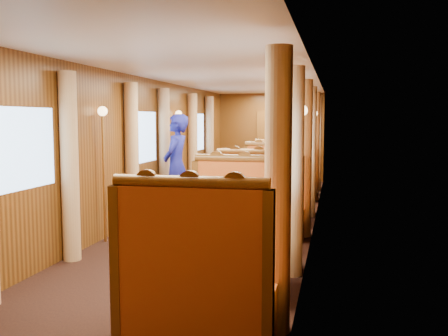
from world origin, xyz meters
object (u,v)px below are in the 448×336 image
(table_near, at_px, (223,258))
(passenger, at_px, (274,176))
(banquette_near_fwd, at_px, (196,286))
(banquette_far_fwd, at_px, (284,181))
(banquette_far_aft, at_px, (292,172))
(teapot_left, at_px, (206,216))
(banquette_mid_fwd, at_px, (260,210))
(banquette_mid_aft, at_px, (276,191))
(banquette_near_aft, at_px, (242,231))
(rose_vase_far, at_px, (288,155))
(table_mid, at_px, (269,202))
(tea_tray, at_px, (209,221))
(teapot_right, at_px, (221,216))
(teapot_back, at_px, (218,214))
(rose_vase_mid, at_px, (270,169))
(fruit_plate, at_px, (252,223))
(table_far, at_px, (288,178))
(steward, at_px, (176,166))

(table_near, height_order, passenger, passenger)
(banquette_near_fwd, height_order, banquette_far_fwd, same)
(table_near, bearing_deg, banquette_far_aft, 90.00)
(banquette_far_fwd, relative_size, teapot_left, 7.31)
(banquette_mid_fwd, bearing_deg, banquette_mid_aft, 90.00)
(table_near, xyz_separation_m, banquette_mid_fwd, (0.00, 2.49, 0.05))
(banquette_near_aft, xyz_separation_m, rose_vase_far, (-0.02, 6.02, 0.50))
(table_mid, relative_size, banquette_far_fwd, 0.78)
(banquette_far_aft, bearing_deg, banquette_near_fwd, -90.00)
(tea_tray, bearing_deg, rose_vase_far, 89.07)
(banquette_far_fwd, height_order, passenger, banquette_far_fwd)
(teapot_right, bearing_deg, teapot_back, 139.16)
(passenger, bearing_deg, rose_vase_mid, -89.22)
(fruit_plate, bearing_deg, banquette_mid_aft, 93.80)
(banquette_far_fwd, height_order, teapot_back, banquette_far_fwd)
(table_near, relative_size, table_far, 1.00)
(table_mid, distance_m, steward, 1.79)
(rose_vase_far, bearing_deg, table_far, -57.99)
(banquette_near_aft, relative_size, teapot_right, 7.93)
(fruit_plate, bearing_deg, steward, 117.83)
(table_mid, bearing_deg, banquette_mid_aft, 90.00)
(banquette_mid_fwd, height_order, teapot_right, banquette_mid_fwd)
(table_mid, bearing_deg, teapot_back, -91.18)
(banquette_near_aft, distance_m, banquette_mid_fwd, 1.47)
(table_far, xyz_separation_m, rose_vase_mid, (0.01, -3.52, 0.55))
(banquette_near_aft, xyz_separation_m, rose_vase_mid, (0.01, 2.47, 0.50))
(rose_vase_mid, bearing_deg, teapot_right, -90.15)
(banquette_mid_aft, xyz_separation_m, banquette_far_fwd, (0.00, 1.47, 0.00))
(banquette_mid_fwd, distance_m, fruit_plate, 2.64)
(banquette_far_fwd, bearing_deg, rose_vase_mid, -89.77)
(teapot_back, xyz_separation_m, passenger, (0.07, 4.17, -0.07))
(table_far, relative_size, passenger, 1.38)
(banquette_mid_aft, height_order, fruit_plate, banquette_mid_aft)
(banquette_far_aft, bearing_deg, rose_vase_far, -91.13)
(table_near, xyz_separation_m, steward, (-1.70, 3.68, 0.55))
(rose_vase_far, bearing_deg, table_mid, -89.69)
(table_mid, distance_m, table_far, 3.50)
(tea_tray, xyz_separation_m, rose_vase_mid, (0.14, 3.53, 0.17))
(banquette_mid_aft, relative_size, banquette_far_fwd, 1.00)
(banquette_mid_aft, xyz_separation_m, tea_tray, (-0.13, -4.56, 0.33))
(banquette_mid_aft, bearing_deg, banquette_near_aft, -90.00)
(tea_tray, bearing_deg, table_far, 88.91)
(steward, bearing_deg, banquette_far_fwd, 144.87)
(banquette_mid_aft, relative_size, table_far, 1.28)
(steward, bearing_deg, teapot_back, 25.37)
(table_near, relative_size, teapot_left, 5.73)
(tea_tray, height_order, teapot_back, teapot_back)
(table_near, xyz_separation_m, teapot_left, (-0.15, -0.12, 0.45))
(banquette_far_fwd, height_order, tea_tray, banquette_far_fwd)
(banquette_mid_fwd, xyz_separation_m, banquette_far_fwd, (0.00, 3.50, 0.00))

